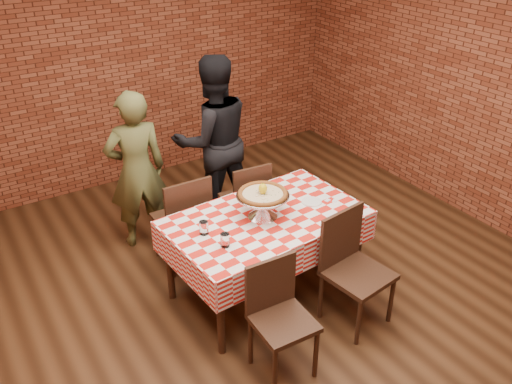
% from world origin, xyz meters
% --- Properties ---
extents(ground, '(6.00, 6.00, 0.00)m').
position_xyz_m(ground, '(0.00, 0.00, 0.00)').
color(ground, black).
rests_on(ground, ground).
extents(back_wall, '(5.50, 0.00, 5.50)m').
position_xyz_m(back_wall, '(0.00, 3.00, 1.45)').
color(back_wall, maroon).
rests_on(back_wall, ground).
extents(table, '(1.63, 1.04, 0.75)m').
position_xyz_m(table, '(0.19, 0.33, 0.38)').
color(table, '#371F13').
rests_on(table, ground).
extents(tablecloth, '(1.67, 1.08, 0.27)m').
position_xyz_m(tablecloth, '(0.19, 0.33, 0.62)').
color(tablecloth, red).
rests_on(tablecloth, table).
extents(pizza_stand, '(0.57, 0.57, 0.20)m').
position_xyz_m(pizza_stand, '(0.18, 0.35, 0.86)').
color(pizza_stand, silver).
rests_on(pizza_stand, tablecloth).
extents(pizza, '(0.52, 0.52, 0.03)m').
position_xyz_m(pizza, '(0.18, 0.35, 0.96)').
color(pizza, beige).
rests_on(pizza, pizza_stand).
extents(lemon, '(0.09, 0.09, 0.09)m').
position_xyz_m(lemon, '(0.18, 0.35, 1.01)').
color(lemon, yellow).
rests_on(lemon, pizza).
extents(water_glass_left, '(0.07, 0.07, 0.11)m').
position_xyz_m(water_glass_left, '(-0.29, 0.14, 0.81)').
color(water_glass_left, white).
rests_on(water_glass_left, tablecloth).
extents(water_glass_right, '(0.07, 0.07, 0.11)m').
position_xyz_m(water_glass_right, '(-0.35, 0.38, 0.81)').
color(water_glass_right, white).
rests_on(water_glass_right, tablecloth).
extents(side_plate, '(0.18, 0.18, 0.01)m').
position_xyz_m(side_plate, '(0.65, 0.31, 0.76)').
color(side_plate, white).
rests_on(side_plate, tablecloth).
extents(sweetener_packet_a, '(0.06, 0.06, 0.00)m').
position_xyz_m(sweetener_packet_a, '(0.83, 0.22, 0.76)').
color(sweetener_packet_a, white).
rests_on(sweetener_packet_a, tablecloth).
extents(sweetener_packet_b, '(0.06, 0.05, 0.00)m').
position_xyz_m(sweetener_packet_b, '(0.78, 0.26, 0.76)').
color(sweetener_packet_b, white).
rests_on(sweetener_packet_b, tablecloth).
extents(condiment_caddy, '(0.13, 0.11, 0.16)m').
position_xyz_m(condiment_caddy, '(0.23, 0.61, 0.84)').
color(condiment_caddy, silver).
rests_on(condiment_caddy, tablecloth).
extents(chair_near_left, '(0.42, 0.42, 0.88)m').
position_xyz_m(chair_near_left, '(-0.20, -0.49, 0.44)').
color(chair_near_left, '#371F13').
rests_on(chair_near_left, ground).
extents(chair_near_right, '(0.51, 0.51, 0.94)m').
position_xyz_m(chair_near_right, '(0.60, -0.37, 0.47)').
color(chair_near_right, '#371F13').
rests_on(chair_near_right, ground).
extents(chair_far_left, '(0.45, 0.45, 0.92)m').
position_xyz_m(chair_far_left, '(-0.21, 1.12, 0.46)').
color(chair_far_left, '#371F13').
rests_on(chair_far_left, ground).
extents(chair_far_right, '(0.42, 0.42, 0.87)m').
position_xyz_m(chair_far_right, '(0.47, 1.12, 0.44)').
color(chair_far_right, '#371F13').
rests_on(chair_far_right, ground).
extents(diner_olive, '(0.61, 0.44, 1.56)m').
position_xyz_m(diner_olive, '(-0.40, 1.63, 0.78)').
color(diner_olive, '#50522A').
rests_on(diner_olive, ground).
extents(diner_black, '(0.93, 0.77, 1.75)m').
position_xyz_m(diner_black, '(0.45, 1.68, 0.87)').
color(diner_black, black).
rests_on(diner_black, ground).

